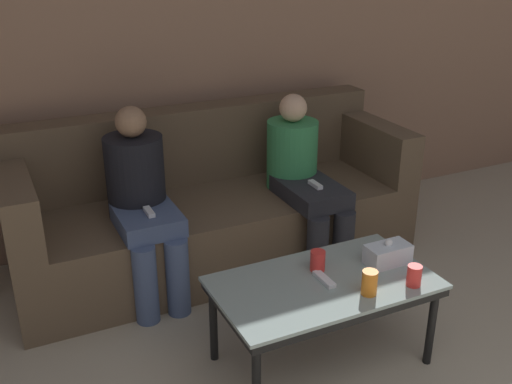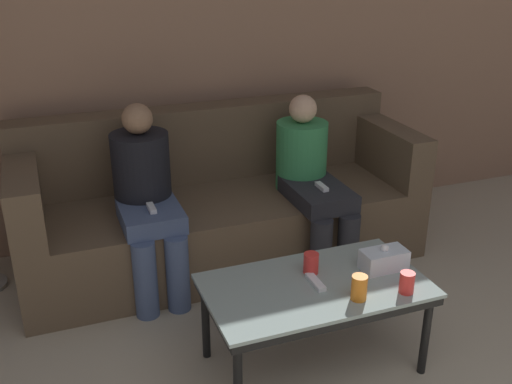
{
  "view_description": "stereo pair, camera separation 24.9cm",
  "coord_description": "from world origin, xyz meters",
  "views": [
    {
      "loc": [
        -1.26,
        -0.12,
        1.94
      ],
      "look_at": [
        0.0,
        2.5,
        0.7
      ],
      "focal_mm": 42.0,
      "sensor_mm": 36.0,
      "label": 1
    },
    {
      "loc": [
        -1.03,
        -0.22,
        1.94
      ],
      "look_at": [
        0.0,
        2.5,
        0.7
      ],
      "focal_mm": 42.0,
      "sensor_mm": 36.0,
      "label": 2
    }
  ],
  "objects": [
    {
      "name": "cup_near_right",
      "position": [
        0.43,
        1.71,
        0.51
      ],
      "size": [
        0.07,
        0.07,
        0.1
      ],
      "color": "red",
      "rests_on": "coffee_table"
    },
    {
      "name": "game_remote",
      "position": [
        0.08,
        1.92,
        0.47
      ],
      "size": [
        0.04,
        0.15,
        0.02
      ],
      "color": "white",
      "rests_on": "coffee_table"
    },
    {
      "name": "wall_back",
      "position": [
        0.0,
        3.64,
        1.3
      ],
      "size": [
        12.0,
        0.06,
        2.6
      ],
      "color": "#9E755B",
      "rests_on": "ground_plane"
    },
    {
      "name": "coffee_table",
      "position": [
        0.08,
        1.92,
        0.41
      ],
      "size": [
        1.04,
        0.58,
        0.46
      ],
      "color": "#8C9E99",
      "rests_on": "ground_plane"
    },
    {
      "name": "seated_person_mid_left",
      "position": [
        0.51,
        2.88,
        0.57
      ],
      "size": [
        0.32,
        0.72,
        1.06
      ],
      "color": "#28282D",
      "rests_on": "ground_plane"
    },
    {
      "name": "tissue_box",
      "position": [
        0.45,
        1.93,
        0.51
      ],
      "size": [
        0.22,
        0.12,
        0.13
      ],
      "color": "silver",
      "rests_on": "coffee_table"
    },
    {
      "name": "cup_near_left",
      "position": [
        0.2,
        1.74,
        0.52
      ],
      "size": [
        0.07,
        0.07,
        0.12
      ],
      "color": "orange",
      "rests_on": "coffee_table"
    },
    {
      "name": "couch",
      "position": [
        0.0,
        3.13,
        0.35
      ],
      "size": [
        2.49,
        0.87,
        0.95
      ],
      "color": "brown",
      "rests_on": "ground_plane"
    },
    {
      "name": "seated_person_left_end",
      "position": [
        -0.51,
        2.92,
        0.6
      ],
      "size": [
        0.33,
        0.63,
        1.1
      ],
      "color": "#47567A",
      "rests_on": "ground_plane"
    },
    {
      "name": "cup_far_center",
      "position": [
        0.1,
        2.02,
        0.51
      ],
      "size": [
        0.07,
        0.07,
        0.1
      ],
      "color": "red",
      "rests_on": "coffee_table"
    }
  ]
}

